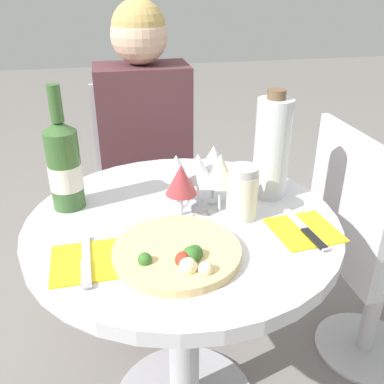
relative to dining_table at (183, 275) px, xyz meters
name	(u,v)px	position (x,y,z in m)	size (l,w,h in m)	color
dining_table	(183,275)	(0.00, 0.00, 0.00)	(0.79, 0.79, 0.71)	#B2B2B7
chair_behind_diner	(146,191)	(-0.02, 0.74, -0.11)	(0.40, 0.40, 0.87)	silver
seated_diner	(148,178)	(-0.02, 0.60, 0.02)	(0.35, 0.44, 1.20)	#512D33
chair_empty_side	(369,258)	(0.65, 0.10, -0.11)	(0.40, 0.40, 0.87)	silver
pizza_large	(178,253)	(-0.04, -0.17, 0.19)	(0.28, 0.28, 0.05)	#E5C17F
wine_bottle	(64,165)	(-0.28, 0.12, 0.30)	(0.09, 0.09, 0.32)	#38602D
tall_carafe	(272,148)	(0.26, 0.08, 0.32)	(0.10, 0.10, 0.29)	silver
sugar_shaker	(242,193)	(0.15, -0.02, 0.25)	(0.08, 0.08, 0.14)	silver
wine_glass_center	(198,168)	(0.05, 0.05, 0.29)	(0.08, 0.08, 0.15)	silver
wine_glass_front_left	(181,180)	(0.00, 0.01, 0.28)	(0.08, 0.08, 0.14)	silver
wine_glass_front_right	(220,171)	(0.10, 0.01, 0.30)	(0.08, 0.08, 0.16)	silver
wine_glass_back_right	(213,160)	(0.10, 0.08, 0.30)	(0.08, 0.08, 0.16)	silver
wine_glass_back_left	(177,168)	(0.00, 0.08, 0.28)	(0.07, 0.07, 0.14)	silver
place_setting_left	(87,262)	(-0.24, -0.15, 0.18)	(0.16, 0.19, 0.01)	yellow
place_setting_right	(305,230)	(0.28, -0.12, 0.18)	(0.16, 0.19, 0.01)	yellow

